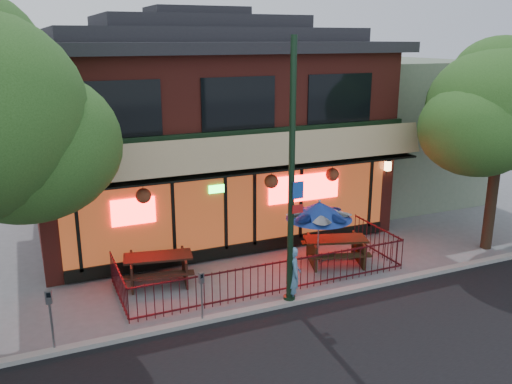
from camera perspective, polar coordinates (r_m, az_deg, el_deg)
ground at (r=15.34m, az=2.82°, el=-10.92°), size 80.00×80.00×0.00m
curb at (r=14.92m, az=3.69°, el=-11.50°), size 80.00×0.25×0.12m
restaurant_building at (r=20.49m, az=-5.92°, el=7.99°), size 12.96×9.49×8.05m
neighbor_building at (r=25.34m, az=13.61°, el=6.57°), size 6.00×7.00×6.00m
patio_fence at (r=15.48m, az=2.03°, el=-8.07°), size 8.44×2.62×1.00m
street_light at (r=13.86m, az=3.74°, el=0.09°), size 0.43×0.32×7.00m
street_tree_right at (r=19.22m, az=24.51°, el=8.64°), size 4.80×4.80×7.02m
picnic_table_left at (r=16.19m, az=-10.24°, el=-7.54°), size 2.21×1.84×0.84m
picnic_table_right at (r=17.43m, az=8.35°, el=-5.71°), size 2.32×2.02×0.84m
patio_umbrella at (r=16.33m, az=6.66°, el=-1.94°), size 2.00×2.00×2.28m
pedestrian at (r=14.78m, az=3.99°, el=-8.65°), size 0.52×0.66×1.57m
parking_meter_near at (r=13.69m, az=-5.75°, el=-10.12°), size 0.15×0.14×1.37m
parking_meter_far at (r=13.22m, az=-20.85°, el=-11.60°), size 0.16×0.14×1.54m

